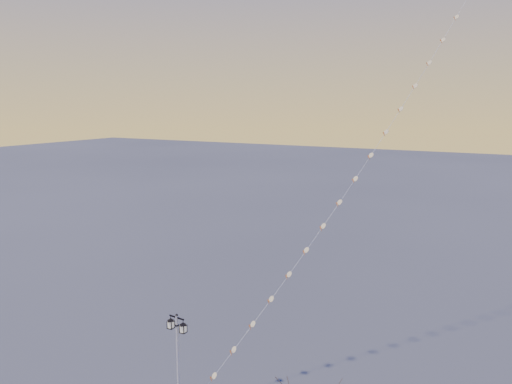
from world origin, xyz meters
The scene contains 1 object.
street_lamp centered at (-1.22, 0.29, 2.80)m, with size 1.28×0.56×5.07m.
Camera 1 is at (13.81, -18.99, 15.32)m, focal length 36.60 mm.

